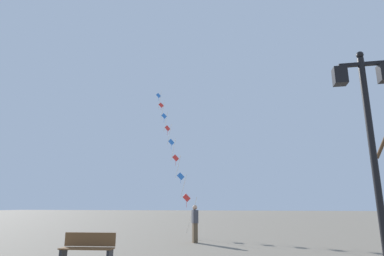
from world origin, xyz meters
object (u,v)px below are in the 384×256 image
kite_train (171,141)px  kite_flyer (195,223)px  twin_lantern_lamp_post (368,119)px  park_bench (88,248)px

kite_train → kite_flyer: size_ratio=6.85×
kite_train → twin_lantern_lamp_post: bearing=-60.4°
kite_flyer → park_bench: 6.41m
twin_lantern_lamp_post → kite_flyer: size_ratio=2.99×
kite_train → park_bench: kite_train is taller
twin_lantern_lamp_post → kite_train: kite_train is taller
twin_lantern_lamp_post → kite_train: (-8.32, 14.66, 2.69)m
kite_flyer → twin_lantern_lamp_post: bearing=-171.7°
kite_flyer → park_bench: size_ratio=1.05×
kite_train → park_bench: 13.85m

